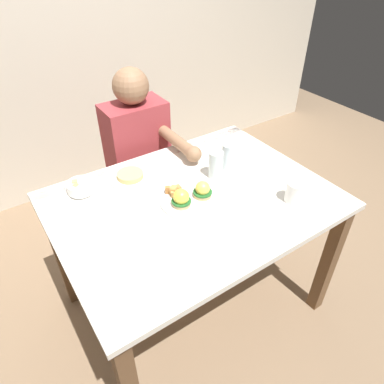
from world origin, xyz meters
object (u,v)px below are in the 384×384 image
at_px(fork, 205,241).
at_px(diner_person, 141,155).
at_px(dining_table, 194,217).
at_px(fruit_bowl, 81,187).
at_px(side_plate, 130,177).
at_px(water_glass_far, 216,166).
at_px(eggs_benedict_plate, 190,197).
at_px(water_glass_near, 229,158).
at_px(coffee_mug, 295,191).

distance_m(fork, diner_person, 0.86).
bearing_deg(fork, dining_table, 65.45).
height_order(fruit_bowl, diner_person, diner_person).
height_order(fork, side_plate, side_plate).
relative_size(water_glass_far, diner_person, 0.12).
bearing_deg(water_glass_far, side_plate, 149.24).
distance_m(eggs_benedict_plate, fork, 0.25).
xyz_separation_m(fruit_bowl, side_plate, (0.23, -0.03, -0.02)).
bearing_deg(dining_table, eggs_benedict_plate, -158.50).
distance_m(side_plate, diner_person, 0.39).
bearing_deg(dining_table, side_plate, 119.69).
bearing_deg(water_glass_far, dining_table, -155.55).
height_order(water_glass_far, diner_person, diner_person).
distance_m(eggs_benedict_plate, water_glass_near, 0.34).
xyz_separation_m(fruit_bowl, diner_person, (0.43, 0.28, -0.12)).
xyz_separation_m(dining_table, eggs_benedict_plate, (-0.03, -0.01, 0.13)).
relative_size(coffee_mug, water_glass_near, 0.85).
bearing_deg(fruit_bowl, water_glass_near, -17.01).
relative_size(eggs_benedict_plate, water_glass_near, 2.07).
bearing_deg(diner_person, water_glass_far, -74.78).
relative_size(eggs_benedict_plate, side_plate, 1.35).
bearing_deg(fruit_bowl, fork, -63.44).
height_order(dining_table, coffee_mug, coffee_mug).
xyz_separation_m(eggs_benedict_plate, side_plate, (-0.14, 0.30, -0.01)).
distance_m(dining_table, water_glass_far, 0.26).
distance_m(coffee_mug, water_glass_far, 0.38).
bearing_deg(dining_table, water_glass_far, 24.45).
distance_m(eggs_benedict_plate, side_plate, 0.33).
bearing_deg(eggs_benedict_plate, coffee_mug, -32.93).
relative_size(eggs_benedict_plate, diner_person, 0.24).
height_order(dining_table, eggs_benedict_plate, eggs_benedict_plate).
relative_size(eggs_benedict_plate, fork, 1.80).
relative_size(dining_table, diner_person, 1.05).
xyz_separation_m(fork, water_glass_far, (0.29, 0.33, 0.06)).
bearing_deg(diner_person, eggs_benedict_plate, -96.22).
bearing_deg(coffee_mug, side_plate, 133.60).
bearing_deg(eggs_benedict_plate, dining_table, 21.50).
height_order(side_plate, diner_person, diner_person).
bearing_deg(coffee_mug, fruit_bowl, 142.41).
distance_m(fork, water_glass_far, 0.44).
distance_m(fruit_bowl, fork, 0.63).
distance_m(eggs_benedict_plate, coffee_mug, 0.45).
bearing_deg(coffee_mug, diner_person, 110.09).
bearing_deg(coffee_mug, fork, 178.53).
xyz_separation_m(dining_table, fruit_bowl, (-0.39, 0.32, 0.14)).
distance_m(water_glass_far, side_plate, 0.41).
distance_m(coffee_mug, water_glass_near, 0.37).
distance_m(water_glass_far, diner_person, 0.56).
bearing_deg(eggs_benedict_plate, water_glass_far, 24.10).
height_order(fork, water_glass_far, water_glass_far).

